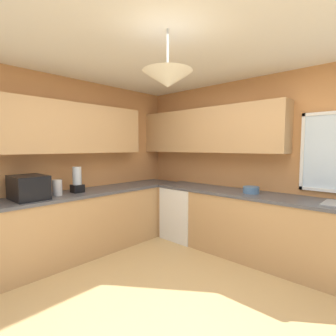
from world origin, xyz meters
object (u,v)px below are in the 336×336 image
Objects in this scene: kettle at (57,188)px; dishwasher at (185,213)px; bowl at (251,190)px; microwave at (28,187)px; blender_appliance at (77,181)px.

dishwasher is at bearing 70.99° from kettle.
bowl reaches higher than dishwasher.
blender_appliance reaches higher than microwave.
kettle is 0.58× the size of blender_appliance.
blender_appliance reaches higher than bowl.
bowl is at bearing 1.49° from dishwasher.
kettle is at bearing 86.64° from microwave.
microwave is 0.34m from kettle.
microwave is 2.21× the size of bowl.
dishwasher is 2.05m from kettle.
dishwasher is 1.26m from bowl.
kettle is 0.96× the size of bowl.
blender_appliance is (-1.81, -1.60, 0.12)m from bowl.
dishwasher is at bearing -178.51° from bowl.
kettle is (0.02, 0.34, -0.04)m from microwave.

